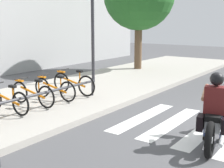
{
  "coord_description": "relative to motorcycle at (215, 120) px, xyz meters",
  "views": [
    {
      "loc": [
        -6.86,
        -1.3,
        2.37
      ],
      "look_at": [
        -1.18,
        2.77,
        0.96
      ],
      "focal_mm": 48.89,
      "sensor_mm": 36.0,
      "label": 1
    }
  ],
  "objects": [
    {
      "name": "bicycle_4",
      "position": [
        0.99,
        4.7,
        0.04
      ],
      "size": [
        0.48,
        1.66,
        0.78
      ],
      "color": "black",
      "rests_on": "sidewalk"
    },
    {
      "name": "bicycle_3",
      "position": [
        0.18,
        4.7,
        0.02
      ],
      "size": [
        0.48,
        1.6,
        0.72
      ],
      "color": "black",
      "rests_on": "sidewalk"
    },
    {
      "name": "rider",
      "position": [
        -0.08,
        -0.01,
        0.37
      ],
      "size": [
        0.7,
        0.62,
        1.45
      ],
      "color": "#591919",
      "rests_on": "ground"
    },
    {
      "name": "bike_rack",
      "position": [
        -0.63,
        4.15,
        0.1
      ],
      "size": [
        3.84,
        0.07,
        0.49
      ],
      "color": "#333338",
      "rests_on": "sidewalk"
    },
    {
      "name": "bicycle_2",
      "position": [
        -0.63,
        4.7,
        0.02
      ],
      "size": [
        0.48,
        1.63,
        0.74
      ],
      "color": "black",
      "rests_on": "sidewalk"
    },
    {
      "name": "bicycle_1",
      "position": [
        -1.44,
        4.7,
        0.02
      ],
      "size": [
        0.48,
        1.61,
        0.73
      ],
      "color": "black",
      "rests_on": "sidewalk"
    },
    {
      "name": "street_lamp",
      "position": [
        2.94,
        5.48,
        2.35
      ],
      "size": [
        0.28,
        0.28,
        4.71
      ],
      "color": "#2D2D33",
      "rests_on": "ground"
    },
    {
      "name": "crosswalk_stripe_4",
      "position": [
        0.63,
        1.2,
        -0.46
      ],
      "size": [
        2.8,
        0.4,
        0.01
      ],
      "primitive_type": "cube",
      "color": "white",
      "rests_on": "ground"
    },
    {
      "name": "crosswalk_stripe_3",
      "position": [
        0.63,
        0.4,
        -0.46
      ],
      "size": [
        2.8,
        0.4,
        0.01
      ],
      "primitive_type": "cube",
      "color": "white",
      "rests_on": "ground"
    },
    {
      "name": "motorcycle",
      "position": [
        0.0,
        0.0,
        0.0
      ],
      "size": [
        2.15,
        0.81,
        1.26
      ],
      "color": "black",
      "rests_on": "ground"
    },
    {
      "name": "sidewalk",
      "position": [
        0.99,
        5.08,
        -0.39
      ],
      "size": [
        24.0,
        4.4,
        0.15
      ],
      "primitive_type": "cube",
      "color": "#A8A399",
      "rests_on": "ground"
    },
    {
      "name": "crosswalk_stripe_5",
      "position": [
        0.63,
        2.0,
        -0.46
      ],
      "size": [
        2.8,
        0.4,
        0.01
      ],
      "primitive_type": "cube",
      "color": "white",
      "rests_on": "ground"
    }
  ]
}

